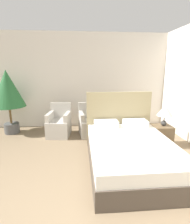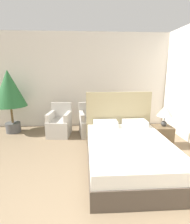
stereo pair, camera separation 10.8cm
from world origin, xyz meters
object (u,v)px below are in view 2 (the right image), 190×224
Objects in this scene: potted_palm at (9,91)px; nightstand at (161,136)px; bed at (128,151)px; armchair_near_window_right at (90,124)px; table_lamp at (165,112)px; armchair_near_window_left at (60,125)px.

potted_palm reaches higher than nightstand.
bed is 2.47× the size of armchair_near_window_right.
bed is at bearing -142.48° from nightstand.
armchair_near_window_right is 1.77× the size of table_lamp.
nightstand is at bearing -36.01° from armchair_near_window_right.
armchair_near_window_right is (-0.65, 1.69, -0.00)m from bed.
bed is 1.26m from nightstand.
potted_palm is (-1.40, 0.32, 0.93)m from armchair_near_window_left.
table_lamp reaches higher than nightstand.
bed is 1.39m from table_lamp.
potted_palm is (-2.26, 0.32, 0.93)m from armchair_near_window_right.
nightstand is at bearing -17.68° from potted_palm.
armchair_near_window_left is at bearing 159.77° from nightstand.
armchair_near_window_left is 2.68m from nightstand.
table_lamp is (1.67, -0.94, 0.57)m from armchair_near_window_right.
nightstand is (1.65, -0.93, -0.03)m from armchair_near_window_right.
armchair_near_window_right is 1.70× the size of nightstand.
armchair_near_window_right is 0.49× the size of potted_palm.
armchair_near_window_left is 0.86m from armchair_near_window_right.
table_lamp reaches higher than armchair_near_window_left.
bed is 4.38× the size of table_lamp.
potted_palm reaches higher than armchair_near_window_right.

